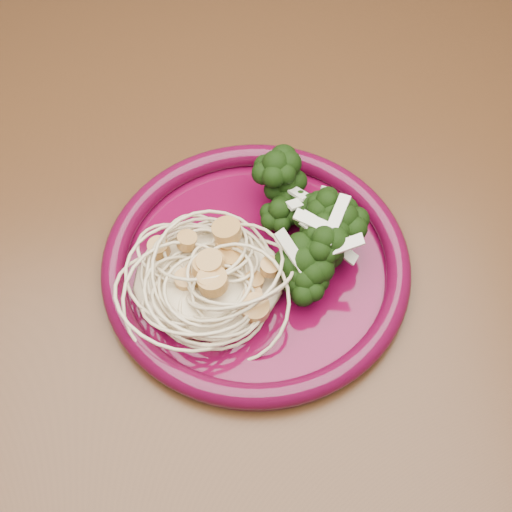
{
  "coord_description": "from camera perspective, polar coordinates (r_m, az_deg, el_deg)",
  "views": [
    {
      "loc": [
        0.06,
        -0.27,
        1.23
      ],
      "look_at": [
        0.1,
        0.03,
        0.77
      ],
      "focal_mm": 50.0,
      "sensor_mm": 36.0,
      "label": 1
    }
  ],
  "objects": [
    {
      "name": "dining_table",
      "position": [
        0.64,
        -8.56,
        -8.89
      ],
      "size": [
        1.2,
        0.8,
        0.75
      ],
      "color": "#472814",
      "rests_on": "ground"
    },
    {
      "name": "dinner_plate",
      "position": [
        0.56,
        0.0,
        -0.63
      ],
      "size": [
        0.3,
        0.3,
        0.02
      ],
      "rotation": [
        0.0,
        0.0,
        0.28
      ],
      "color": "#4C0520",
      "rests_on": "dining_table"
    },
    {
      "name": "spaghetti_pile",
      "position": [
        0.54,
        -3.85,
        -1.53
      ],
      "size": [
        0.14,
        0.13,
        0.03
      ],
      "primitive_type": "ellipsoid",
      "rotation": [
        0.0,
        0.0,
        0.28
      ],
      "color": "beige",
      "rests_on": "dinner_plate"
    },
    {
      "name": "scallop_cluster",
      "position": [
        0.52,
        -4.04,
        0.3
      ],
      "size": [
        0.13,
        0.13,
        0.04
      ],
      "primitive_type": null,
      "rotation": [
        0.0,
        0.0,
        0.28
      ],
      "color": "tan",
      "rests_on": "spaghetti_pile"
    },
    {
      "name": "broccoli_pile",
      "position": [
        0.56,
        4.6,
        2.17
      ],
      "size": [
        0.11,
        0.15,
        0.05
      ],
      "primitive_type": "ellipsoid",
      "rotation": [
        0.0,
        0.0,
        0.28
      ],
      "color": "black",
      "rests_on": "dinner_plate"
    },
    {
      "name": "onion_garnish",
      "position": [
        0.53,
        4.81,
        3.98
      ],
      "size": [
        0.08,
        0.1,
        0.05
      ],
      "primitive_type": null,
      "rotation": [
        0.0,
        0.0,
        0.28
      ],
      "color": "beige",
      "rests_on": "broccoli_pile"
    }
  ]
}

